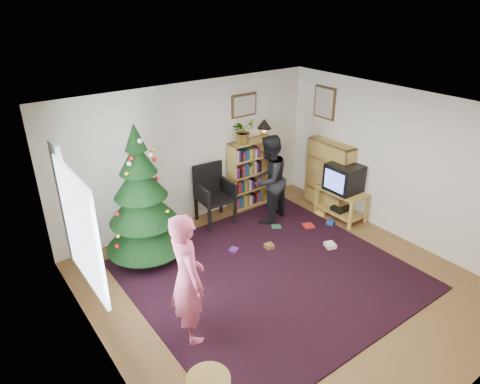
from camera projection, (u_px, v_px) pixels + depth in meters
floor at (283, 285)px, 6.17m from camera, size 5.00×5.00×0.00m
ceiling at (292, 116)px, 5.09m from camera, size 5.00×5.00×0.00m
wall_back at (190, 154)px, 7.45m from camera, size 5.00×0.02×2.50m
wall_front at (474, 314)px, 3.81m from camera, size 5.00×0.02×2.50m
wall_left at (101, 277)px, 4.29m from camera, size 0.02×5.00×2.50m
wall_right at (401, 166)px, 6.97m from camera, size 0.02×5.00×2.50m
rug at (269, 274)px, 6.38m from camera, size 3.80×3.60×0.02m
window_pane at (81, 230)px, 4.64m from camera, size 0.04×1.20×1.40m
curtain at (66, 205)px, 5.17m from camera, size 0.06×0.35×1.60m
picture_back at (244, 105)px, 7.74m from camera, size 0.55×0.03×0.42m
picture_right at (325, 103)px, 7.92m from camera, size 0.03×0.50×0.60m
christmas_tree at (142, 207)px, 6.38m from camera, size 1.22×1.22×2.21m
bookshelf_back at (251, 172)px, 8.24m from camera, size 0.95×0.30×1.30m
bookshelf_right at (329, 175)px, 8.12m from camera, size 0.30×0.95×1.30m
tv_stand at (341, 201)px, 7.87m from camera, size 0.49×0.88×0.55m
crt_tv at (344, 178)px, 7.66m from camera, size 0.52×0.56×0.49m
armchair at (212, 191)px, 7.68m from camera, size 0.62×0.62×1.06m
person_standing at (187, 279)px, 4.93m from camera, size 0.47×0.66×1.69m
person_by_chair at (269, 180)px, 7.54m from camera, size 0.94×0.83×1.63m
potted_plant at (243, 131)px, 7.76m from camera, size 0.43×0.38×0.45m
table_lamp at (264, 125)px, 8.02m from camera, size 0.27×0.27×0.36m
floor_clutter at (297, 232)px, 7.43m from camera, size 2.30×1.22×0.08m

